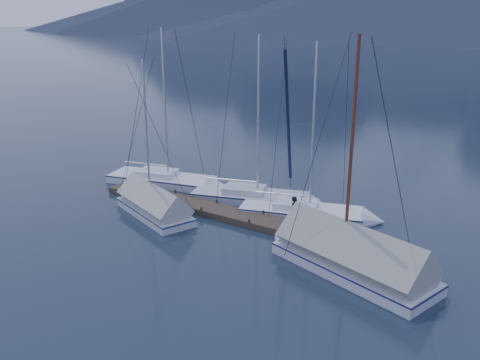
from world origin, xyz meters
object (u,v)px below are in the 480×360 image
object	(u,v)px
sailboat_covered_far	(150,205)
person	(295,212)
sailboat_open_mid	(267,199)
sailboat_open_right	(319,215)
sailboat_covered_near	(341,256)
sailboat_open_left	(176,182)

from	to	relation	value
sailboat_covered_far	person	bearing A→B (deg)	13.56
sailboat_open_mid	person	bearing A→B (deg)	-41.90
sailboat_open_mid	sailboat_open_right	xyz separation A→B (m)	(3.55, -0.52, -0.00)
sailboat_covered_near	sailboat_covered_far	distance (m)	11.14
sailboat_open_left	sailboat_covered_far	world-z (taller)	sailboat_open_left
sailboat_covered_near	sailboat_open_left	bearing A→B (deg)	160.10
sailboat_open_mid	person	xyz separation A→B (m)	(3.35, -3.01, 0.94)
sailboat_open_left	sailboat_covered_far	distance (m)	4.83
sailboat_covered_near	sailboat_covered_far	world-z (taller)	sailboat_covered_near
person	sailboat_open_left	bearing A→B (deg)	84.53
sailboat_open_left	sailboat_covered_near	xyz separation A→B (m)	(13.03, -4.72, 0.35)
sailboat_open_mid	person	size ratio (longest dim) A/B	6.58
sailboat_open_left	person	world-z (taller)	sailboat_open_left
sailboat_open_mid	sailboat_open_right	world-z (taller)	sailboat_open_mid
sailboat_open_right	sailboat_covered_far	bearing A→B (deg)	-151.35
sailboat_open_right	sailboat_covered_far	world-z (taller)	sailboat_open_right
sailboat_open_left	sailboat_open_mid	distance (m)	6.37
sailboat_open_left	person	size ratio (longest dim) A/B	6.78
sailboat_open_right	sailboat_covered_far	xyz separation A→B (m)	(-8.02, -4.38, 0.26)
sailboat_open_right	sailboat_open_mid	bearing A→B (deg)	171.75
sailboat_open_left	sailboat_covered_near	distance (m)	13.86
sailboat_open_right	sailboat_covered_near	world-z (taller)	sailboat_covered_near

